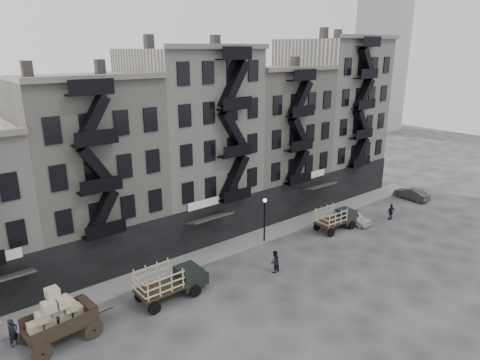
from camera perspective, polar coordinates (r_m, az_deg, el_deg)
ground at (r=36.20m, az=2.43°, el=-10.98°), size 140.00×140.00×0.00m
sidewalk at (r=38.74m, az=-1.26°, el=-8.84°), size 55.00×2.50×0.15m
building_midwest at (r=36.78m, az=-19.78°, el=1.06°), size 10.00×11.35×16.20m
building_center at (r=40.70m, az=-6.58°, el=4.94°), size 10.00×11.35×18.20m
building_mideast at (r=46.87m, az=3.86°, el=5.41°), size 10.00×11.35×16.20m
building_east at (r=53.78m, az=11.86°, el=8.25°), size 10.00×11.35×19.20m
lamp_post at (r=38.59m, az=3.30°, el=-4.57°), size 0.36×0.36×4.28m
wagon at (r=28.73m, az=-23.28°, el=-15.94°), size 4.47×2.67×3.62m
stake_truck_west at (r=31.31m, az=-9.32°, el=-12.92°), size 5.29×2.27×2.63m
stake_truck_east at (r=42.83m, az=12.74°, el=-4.74°), size 4.88×2.16×2.41m
car_east at (r=44.98m, az=14.76°, el=-4.79°), size 1.88×3.99×1.32m
car_far at (r=54.07m, az=21.92°, el=-1.72°), size 1.60×4.12×1.34m
pedestrian_west at (r=30.17m, az=-28.02°, el=-17.54°), size 0.79×0.72×1.82m
pedestrian_mid at (r=34.51m, az=4.63°, el=-10.79°), size 0.99×0.83×1.84m
policeman at (r=47.00m, az=19.49°, el=-4.03°), size 1.06×0.67×1.68m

